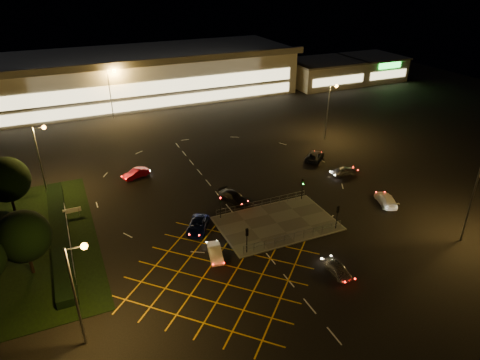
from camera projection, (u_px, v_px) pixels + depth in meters
name	position (u px, v px, depth m)	size (l,w,h in m)	color
ground	(256.00, 219.00, 54.43)	(180.00, 180.00, 0.00)	black
pedestrian_island	(277.00, 223.00, 53.50)	(14.00, 9.00, 0.12)	#4C4944
grass_verge	(14.00, 246.00, 49.18)	(18.00, 30.00, 0.08)	black
hedge	(60.00, 233.00, 50.78)	(2.00, 26.00, 1.00)	black
supermarket	(144.00, 74.00, 102.50)	(72.00, 26.50, 10.50)	beige
retail_unit_a	(323.00, 72.00, 113.58)	(18.80, 14.80, 6.35)	beige
retail_unit_b	(371.00, 67.00, 119.34)	(14.80, 14.80, 6.35)	beige
streetlight_sw	(78.00, 282.00, 33.88)	(1.78, 0.56, 10.03)	slate
streetlight_se	(477.00, 191.00, 47.44)	(1.78, 0.56, 10.03)	slate
streetlight_nw	(41.00, 151.00, 57.60)	(1.78, 0.56, 10.03)	slate
streetlight_ne	(330.00, 104.00, 76.58)	(1.78, 0.56, 10.03)	slate
streetlight_far_left	(112.00, 87.00, 87.10)	(1.78, 0.56, 10.03)	slate
streetlight_far_right	(279.00, 68.00, 103.19)	(1.78, 0.56, 10.03)	slate
signal_sw	(247.00, 236.00, 47.03)	(0.28, 0.30, 3.15)	black
signal_se	(337.00, 213.00, 51.37)	(0.28, 0.30, 3.15)	black
signal_nw	(220.00, 202.00, 53.54)	(0.28, 0.30, 3.15)	black
signal_ne	(303.00, 185.00, 57.87)	(0.28, 0.30, 3.15)	black
tree_c	(6.00, 180.00, 53.47)	(5.76, 5.76, 7.84)	black
tree_e	(23.00, 236.00, 42.93)	(5.40, 5.40, 7.35)	black
car_near_silver	(338.00, 269.00, 44.64)	(1.50, 3.72, 1.27)	#B6B9BE
car_queue_white	(215.00, 253.00, 47.15)	(1.34, 3.84, 1.26)	silver
car_left_blue	(198.00, 225.00, 51.96)	(2.22, 4.81, 1.34)	#0B1343
car_far_dkgrey	(234.00, 197.00, 58.15)	(1.95, 4.79, 1.39)	black
car_right_silver	(344.00, 171.00, 65.56)	(1.61, 3.99, 1.36)	#999AA0
car_circ_red	(136.00, 173.00, 64.76)	(1.42, 4.08, 1.34)	maroon
car_east_grey	(315.00, 156.00, 70.49)	(2.32, 5.04, 1.40)	black
car_approach_white	(386.00, 199.00, 57.62)	(1.94, 4.77, 1.38)	white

